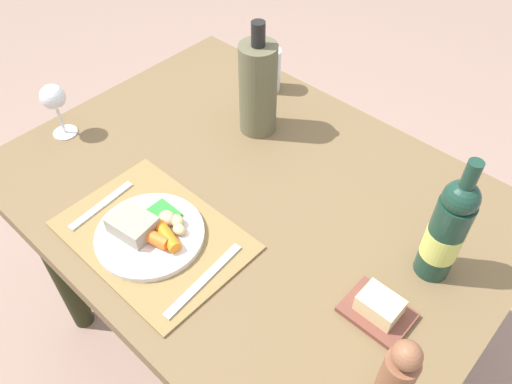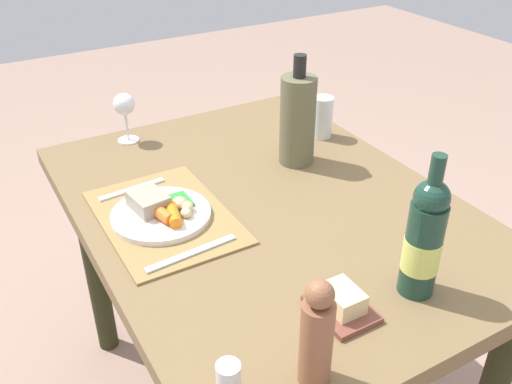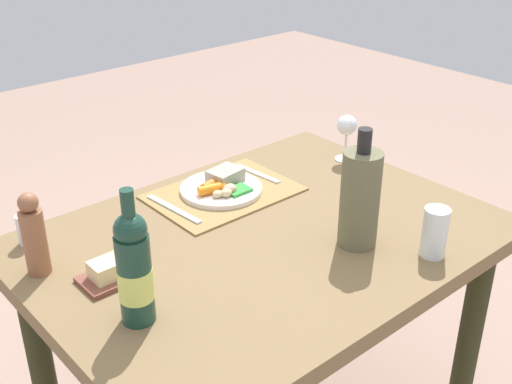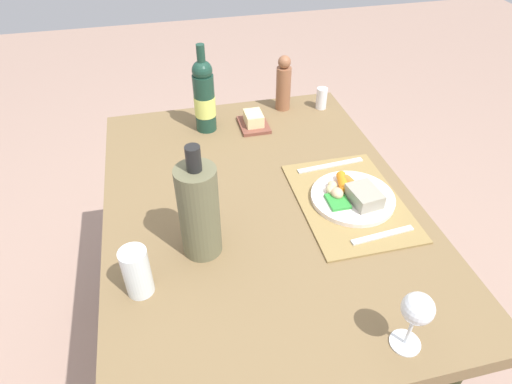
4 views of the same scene
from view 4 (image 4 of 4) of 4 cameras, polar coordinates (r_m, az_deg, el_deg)
ground_plane at (r=1.87m, az=0.41°, el=-19.46°), size 8.00×8.00×0.00m
dining_table at (r=1.34m, az=0.54°, el=-4.59°), size 1.19×0.88×0.77m
placemat at (r=1.29m, az=11.94°, el=-1.14°), size 0.41×0.29×0.01m
dinner_plate at (r=1.29m, az=12.37°, el=-0.46°), size 0.24×0.24×0.05m
fork at (r=1.20m, az=15.98°, el=-5.35°), size 0.03×0.18×0.00m
knife at (r=1.41m, az=9.56°, el=3.41°), size 0.03×0.22×0.00m
pepper_mill at (r=1.68m, az=3.56°, el=13.68°), size 0.05×0.05×0.21m
cooler_bottle at (r=1.06m, az=-7.35°, el=-2.40°), size 0.10×0.10×0.31m
butter_dish at (r=1.60m, az=-0.31°, el=9.10°), size 0.13×0.10×0.05m
wine_glass at (r=0.93m, az=20.02°, el=-14.21°), size 0.06×0.06×0.15m
wine_bottle at (r=1.55m, az=-6.68°, el=12.10°), size 0.07×0.07×0.31m
salt_shaker at (r=1.73m, az=8.44°, el=11.85°), size 0.04×0.04×0.08m
water_tumbler at (r=1.04m, az=-15.02°, el=-10.20°), size 0.06×0.06×0.13m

